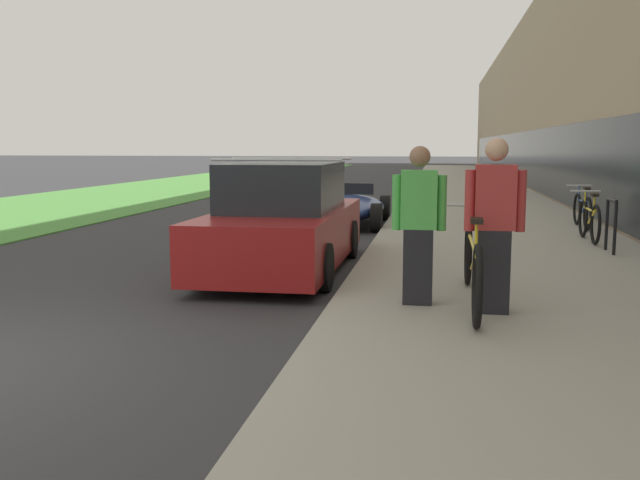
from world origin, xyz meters
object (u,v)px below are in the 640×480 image
object	(u,v)px
tandem_bicycle	(472,265)
cruiser_bike_middle	(582,210)
bike_rack_hoop	(611,220)
person_rider	(494,226)
person_bystander	(419,225)
vintage_roadster_curbside	(343,208)
cruiser_bike_nearest	(589,220)
parked_sedan_curbside	(284,223)

from	to	relation	value
tandem_bicycle	cruiser_bike_middle	distance (m)	7.90
tandem_bicycle	bike_rack_hoop	xyz separation A→B (m)	(2.29, 4.06, 0.10)
person_rider	person_bystander	size ratio (longest dim) A/B	1.05
tandem_bicycle	vintage_roadster_curbside	distance (m)	8.52
person_rider	cruiser_bike_nearest	distance (m)	6.16
parked_sedan_curbside	tandem_bicycle	bearing A→B (deg)	-41.78
bike_rack_hoop	tandem_bicycle	bearing A→B (deg)	-119.48
tandem_bicycle	person_rider	xyz separation A→B (m)	(0.19, -0.37, 0.46)
person_rider	person_bystander	distance (m)	0.80
tandem_bicycle	cruiser_bike_nearest	world-z (taller)	tandem_bicycle
cruiser_bike_middle	cruiser_bike_nearest	bearing A→B (deg)	-97.49
person_rider	cruiser_bike_middle	distance (m)	8.21
person_bystander	cruiser_bike_middle	world-z (taller)	person_bystander
tandem_bicycle	cruiser_bike_middle	bearing A→B (deg)	71.45
person_rider	cruiser_bike_nearest	size ratio (longest dim) A/B	1.00
bike_rack_hoop	cruiser_bike_nearest	bearing A→B (deg)	92.20
cruiser_bike_nearest	cruiser_bike_middle	world-z (taller)	cruiser_bike_nearest
bike_rack_hoop	parked_sedan_curbside	xyz separation A→B (m)	(-4.81, -1.81, 0.06)
cruiser_bike_middle	tandem_bicycle	bearing A→B (deg)	-108.55
cruiser_bike_middle	bike_rack_hoop	bearing A→B (deg)	-93.67
tandem_bicycle	person_bystander	size ratio (longest dim) A/B	1.74
tandem_bicycle	parked_sedan_curbside	size ratio (longest dim) A/B	0.65
person_bystander	cruiser_bike_nearest	xyz separation A→B (m)	(2.80, 5.51, -0.47)
parked_sedan_curbside	vintage_roadster_curbside	world-z (taller)	parked_sedan_curbside
bike_rack_hoop	cruiser_bike_nearest	distance (m)	1.37
bike_rack_hoop	parked_sedan_curbside	distance (m)	5.14
cruiser_bike_middle	parked_sedan_curbside	xyz separation A→B (m)	(-5.03, -5.24, 0.21)
tandem_bicycle	vintage_roadster_curbside	world-z (taller)	tandem_bicycle
person_bystander	person_rider	bearing A→B (deg)	-20.16
tandem_bicycle	bike_rack_hoop	distance (m)	4.66
cruiser_bike_middle	vintage_roadster_curbside	size ratio (longest dim) A/B	0.43
tandem_bicycle	cruiser_bike_nearest	size ratio (longest dim) A/B	1.67
cruiser_bike_nearest	vintage_roadster_curbside	world-z (taller)	cruiser_bike_nearest
bike_rack_hoop	vintage_roadster_curbside	world-z (taller)	bike_rack_hoop
bike_rack_hoop	cruiser_bike_middle	bearing A→B (deg)	86.33
person_bystander	parked_sedan_curbside	size ratio (longest dim) A/B	0.37
person_bystander	cruiser_bike_middle	xyz separation A→B (m)	(3.08, 7.58, -0.47)
cruiser_bike_middle	vintage_roadster_curbside	distance (m)	5.01
tandem_bicycle	person_rider	world-z (taller)	person_rider
bike_rack_hoop	vintage_roadster_curbside	distance (m)	6.28
tandem_bicycle	cruiser_bike_nearest	distance (m)	5.86
tandem_bicycle	parked_sedan_curbside	distance (m)	3.38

